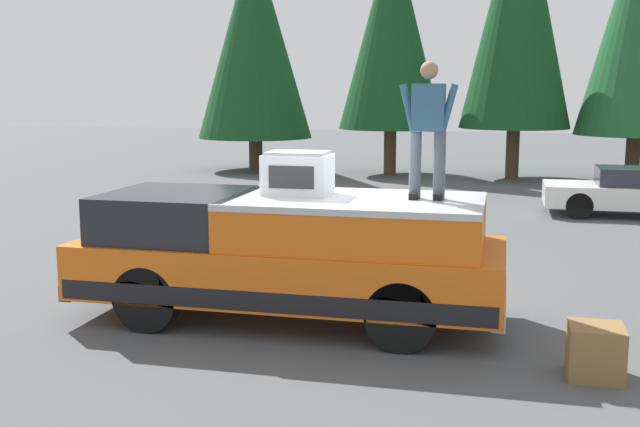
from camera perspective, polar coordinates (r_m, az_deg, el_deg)
The scene contains 9 objects.
ground_plane at distance 10.58m, azimuth 0.67°, elevation -7.27°, with size 90.00×90.00×0.00m, color #4C4F51.
pickup_truck at distance 10.01m, azimuth -2.31°, elevation -3.08°, with size 2.01×5.54×1.65m.
compressor_unit at distance 9.95m, azimuth -1.65°, elevation 3.00°, with size 0.65×0.84×0.56m.
person_on_truck_bed at distance 9.60m, azimuth 8.02°, elevation 6.42°, with size 0.29×0.72×1.69m.
parked_car_white at distance 19.70m, azimuth 22.28°, elevation 1.48°, with size 1.64×4.10×1.16m.
wooden_crate at distance 8.70m, azimuth 19.75°, elevation -9.61°, with size 0.56×0.56×0.56m, color olive.
conifer_center_left at distance 26.77m, azimuth 14.50°, elevation 14.82°, with size 3.65×3.65×9.79m.
conifer_center_right at distance 27.28m, azimuth 5.34°, elevation 13.46°, with size 3.61×3.61×8.46m.
conifer_right at distance 28.64m, azimuth -4.90°, elevation 12.85°, with size 4.17×4.17×8.44m.
Camera 1 is at (-9.89, -2.26, 3.02)m, focal length 43.15 mm.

